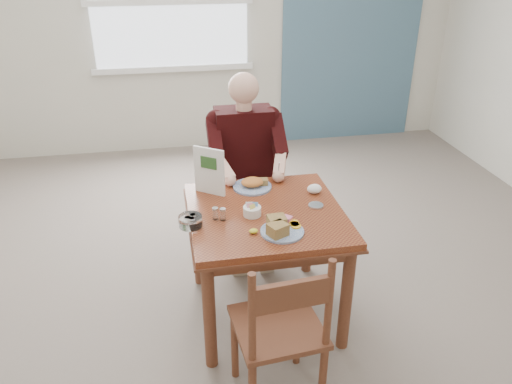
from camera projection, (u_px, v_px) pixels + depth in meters
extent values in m
plane|color=#72645C|center=(265.00, 311.00, 3.27)|extent=(6.00, 6.00, 0.00)
plane|color=beige|center=(209.00, 21.00, 5.26)|extent=(5.50, 0.00, 5.50)
cube|color=#44677E|center=(353.00, 17.00, 5.51)|extent=(1.60, 0.02, 2.80)
ellipsoid|color=yellow|center=(253.00, 231.00, 2.70)|extent=(0.06, 0.05, 0.03)
ellipsoid|color=white|center=(314.00, 189.00, 3.12)|extent=(0.11, 0.11, 0.06)
cylinder|color=silver|center=(316.00, 205.00, 2.98)|extent=(0.12, 0.12, 0.01)
cube|color=white|center=(169.00, 2.00, 5.07)|extent=(1.60, 0.02, 1.30)
cube|color=white|center=(174.00, 69.00, 5.38)|extent=(1.72, 0.04, 0.06)
cube|color=white|center=(169.00, 2.00, 5.07)|extent=(1.72, 0.04, 0.06)
cube|color=brown|center=(266.00, 214.00, 2.94)|extent=(0.90, 0.90, 0.04)
cube|color=brown|center=(266.00, 218.00, 2.95)|extent=(0.92, 0.92, 0.01)
cylinder|color=brown|center=(209.00, 315.00, 2.70)|extent=(0.07, 0.07, 0.71)
cylinder|color=brown|center=(346.00, 298.00, 2.83)|extent=(0.07, 0.07, 0.71)
cylinder|color=brown|center=(198.00, 239.00, 3.39)|extent=(0.07, 0.07, 0.71)
cylinder|color=brown|center=(308.00, 228.00, 3.52)|extent=(0.07, 0.07, 0.71)
cube|color=brown|center=(281.00, 261.00, 2.63)|extent=(0.80, 0.03, 0.08)
cube|color=brown|center=(254.00, 195.00, 3.31)|extent=(0.80, 0.03, 0.08)
cube|color=brown|center=(200.00, 230.00, 2.91)|extent=(0.03, 0.80, 0.08)
cube|color=brown|center=(328.00, 218.00, 3.04)|extent=(0.03, 0.80, 0.08)
cylinder|color=brown|center=(225.00, 238.00, 3.64)|extent=(0.04, 0.04, 0.45)
cylinder|color=brown|center=(273.00, 234.00, 3.70)|extent=(0.04, 0.04, 0.45)
cylinder|color=brown|center=(219.00, 214.00, 3.95)|extent=(0.04, 0.04, 0.45)
cylinder|color=brown|center=(264.00, 210.00, 4.01)|extent=(0.04, 0.04, 0.45)
cube|color=brown|center=(245.00, 196.00, 3.72)|extent=(0.42, 0.42, 0.03)
cylinder|color=brown|center=(217.00, 159.00, 3.74)|extent=(0.04, 0.04, 0.50)
cylinder|color=brown|center=(264.00, 156.00, 3.80)|extent=(0.04, 0.04, 0.50)
cube|color=brown|center=(241.00, 145.00, 3.72)|extent=(0.38, 0.03, 0.14)
cylinder|color=brown|center=(235.00, 345.00, 2.69)|extent=(0.04, 0.04, 0.45)
cylinder|color=brown|center=(297.00, 332.00, 2.78)|extent=(0.04, 0.04, 0.45)
cylinder|color=brown|center=(322.00, 381.00, 2.47)|extent=(0.04, 0.04, 0.45)
cube|color=brown|center=(278.00, 327.00, 2.47)|extent=(0.46, 0.46, 0.03)
cylinder|color=brown|center=(252.00, 321.00, 2.16)|extent=(0.04, 0.04, 0.50)
cylinder|color=brown|center=(329.00, 306.00, 2.25)|extent=(0.04, 0.04, 0.50)
cube|color=brown|center=(292.00, 295.00, 2.16)|extent=(0.38, 0.06, 0.14)
cube|color=gray|center=(234.00, 195.00, 3.56)|extent=(0.13, 0.38, 0.12)
cube|color=gray|center=(261.00, 193.00, 3.59)|extent=(0.13, 0.38, 0.12)
cube|color=gray|center=(239.00, 244.00, 3.54)|extent=(0.10, 0.10, 0.48)
cube|color=gray|center=(266.00, 242.00, 3.57)|extent=(0.10, 0.10, 0.48)
cube|color=black|center=(244.00, 148.00, 3.57)|extent=(0.40, 0.22, 0.58)
sphere|color=black|center=(216.00, 120.00, 3.44)|extent=(0.15, 0.15, 0.15)
sphere|color=black|center=(270.00, 117.00, 3.50)|extent=(0.15, 0.15, 0.15)
cylinder|color=#DEA58D|center=(244.00, 107.00, 3.41)|extent=(0.11, 0.11, 0.08)
sphere|color=#DEA58D|center=(244.00, 88.00, 3.35)|extent=(0.21, 0.21, 0.21)
cube|color=black|center=(215.00, 140.00, 3.38)|extent=(0.09, 0.29, 0.27)
cube|color=black|center=(278.00, 136.00, 3.45)|extent=(0.09, 0.29, 0.27)
sphere|color=black|center=(217.00, 160.00, 3.32)|extent=(0.09, 0.09, 0.09)
sphere|color=black|center=(281.00, 155.00, 3.40)|extent=(0.09, 0.09, 0.09)
cube|color=#DEA58D|center=(223.00, 170.00, 3.27)|extent=(0.14, 0.23, 0.14)
cube|color=#DEA58D|center=(280.00, 165.00, 3.33)|extent=(0.14, 0.23, 0.14)
sphere|color=#DEA58D|center=(230.00, 180.00, 3.21)|extent=(0.08, 0.08, 0.08)
sphere|color=#DEA58D|center=(278.00, 176.00, 3.26)|extent=(0.08, 0.08, 0.08)
cylinder|color=silver|center=(279.00, 169.00, 3.24)|extent=(0.01, 0.05, 0.12)
cylinder|color=white|center=(282.00, 232.00, 2.71)|extent=(0.30, 0.30, 0.01)
cube|color=tan|center=(278.00, 230.00, 2.65)|extent=(0.12, 0.12, 0.07)
cube|color=tan|center=(277.00, 222.00, 2.72)|extent=(0.10, 0.09, 0.07)
cylinder|color=yellow|center=(296.00, 226.00, 2.74)|extent=(0.06, 0.06, 0.01)
cylinder|color=yellow|center=(295.00, 224.00, 2.76)|extent=(0.07, 0.07, 0.01)
cylinder|color=yellow|center=(294.00, 222.00, 2.78)|extent=(0.08, 0.08, 0.01)
cube|color=#DD6890|center=(287.00, 219.00, 2.80)|extent=(0.07, 0.07, 0.02)
cylinder|color=white|center=(252.00, 187.00, 3.20)|extent=(0.28, 0.28, 0.01)
ellipsoid|color=gold|center=(252.00, 182.00, 3.18)|extent=(0.16, 0.14, 0.05)
cube|color=tan|center=(261.00, 182.00, 3.21)|extent=(0.10, 0.07, 0.04)
cylinder|color=white|center=(252.00, 211.00, 2.87)|extent=(0.11, 0.11, 0.05)
cube|color=pink|center=(250.00, 205.00, 2.85)|extent=(0.04, 0.02, 0.03)
cube|color=#6699D8|center=(255.00, 204.00, 2.87)|extent=(0.04, 0.03, 0.03)
cube|color=#EAD159|center=(252.00, 207.00, 2.84)|extent=(0.04, 0.03, 0.03)
cube|color=white|center=(249.00, 204.00, 2.87)|extent=(0.04, 0.02, 0.03)
cylinder|color=white|center=(215.00, 215.00, 2.83)|extent=(0.04, 0.04, 0.06)
cylinder|color=silver|center=(215.00, 209.00, 2.81)|extent=(0.04, 0.04, 0.01)
cylinder|color=white|center=(223.00, 215.00, 2.82)|extent=(0.04, 0.04, 0.06)
cylinder|color=silver|center=(223.00, 210.00, 2.80)|extent=(0.04, 0.04, 0.01)
cylinder|color=white|center=(190.00, 221.00, 2.76)|extent=(0.17, 0.17, 0.06)
cylinder|color=white|center=(187.00, 219.00, 2.75)|extent=(0.04, 0.04, 0.02)
cylinder|color=white|center=(193.00, 216.00, 2.77)|extent=(0.04, 0.04, 0.02)
cylinder|color=white|center=(192.00, 220.00, 2.74)|extent=(0.04, 0.04, 0.02)
cube|color=white|center=(209.00, 171.00, 3.06)|extent=(0.18, 0.13, 0.30)
cube|color=#2D5926|center=(209.00, 163.00, 3.03)|extent=(0.09, 0.07, 0.08)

